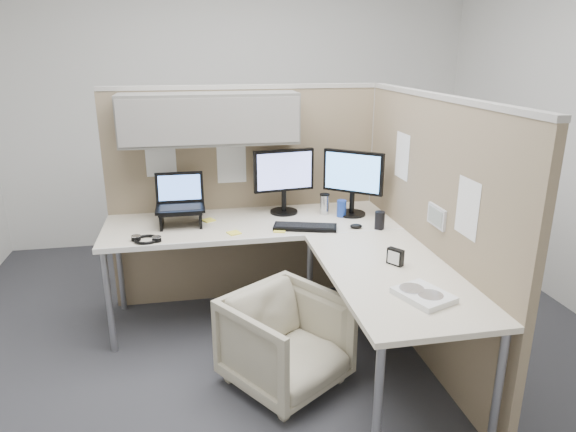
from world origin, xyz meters
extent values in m
plane|color=#2F2F33|center=(0.00, 0.00, 0.00)|extent=(4.50, 4.50, 0.00)
cube|color=#907B5E|center=(-0.10, 0.90, 0.80)|extent=(2.00, 0.05, 1.60)
cube|color=#A8A399|center=(-0.10, 0.90, 1.61)|extent=(2.00, 0.06, 0.03)
cube|color=slate|center=(-0.35, 0.75, 1.42)|extent=(1.20, 0.34, 0.34)
cube|color=gray|center=(-0.35, 0.57, 1.42)|extent=(1.18, 0.01, 0.30)
plane|color=white|center=(-0.70, 0.87, 1.15)|extent=(0.26, 0.00, 0.26)
plane|color=white|center=(-0.20, 0.87, 1.08)|extent=(0.26, 0.00, 0.26)
cube|color=#907B5E|center=(0.90, -0.10, 0.80)|extent=(0.05, 2.00, 1.60)
cube|color=#A8A399|center=(0.90, -0.10, 1.61)|extent=(0.06, 2.00, 0.03)
cube|color=#A8A399|center=(0.90, 0.90, 0.80)|extent=(0.06, 0.06, 1.60)
cube|color=silver|center=(0.87, -0.25, 0.96)|extent=(0.02, 0.20, 0.12)
cube|color=gray|center=(0.86, -0.25, 0.96)|extent=(0.00, 0.16, 0.09)
plane|color=white|center=(0.87, 0.30, 1.20)|extent=(0.00, 0.26, 0.26)
plane|color=white|center=(0.87, -0.55, 1.10)|extent=(0.00, 0.26, 0.26)
cube|color=beige|center=(-0.10, 0.54, 0.71)|extent=(2.00, 0.68, 0.03)
cube|color=beige|center=(0.54, -0.45, 0.71)|extent=(0.68, 1.30, 0.03)
cube|color=white|center=(-0.10, 0.20, 0.71)|extent=(2.00, 0.02, 0.03)
cylinder|color=gray|center=(-1.05, 0.25, 0.35)|extent=(0.04, 0.04, 0.70)
cylinder|color=gray|center=(-1.05, 0.83, 0.35)|extent=(0.04, 0.04, 0.70)
cylinder|color=gray|center=(0.25, -1.05, 0.35)|extent=(0.04, 0.04, 0.70)
cylinder|color=gray|center=(0.83, -1.05, 0.35)|extent=(0.04, 0.04, 0.70)
cylinder|color=gray|center=(0.25, 0.25, 0.35)|extent=(0.04, 0.04, 0.70)
imported|color=#BCB095|center=(-0.02, -0.29, 0.30)|extent=(0.80, 0.79, 0.61)
cylinder|color=black|center=(0.16, 0.69, 0.74)|extent=(0.20, 0.20, 0.02)
cylinder|color=black|center=(0.16, 0.69, 0.82)|extent=(0.04, 0.04, 0.15)
cube|color=black|center=(0.16, 0.69, 1.05)|extent=(0.44, 0.09, 0.30)
cube|color=#8F9EF7|center=(0.16, 0.67, 1.05)|extent=(0.40, 0.06, 0.26)
cylinder|color=black|center=(0.63, 0.56, 0.74)|extent=(0.20, 0.20, 0.02)
cylinder|color=black|center=(0.63, 0.56, 0.82)|extent=(0.04, 0.04, 0.15)
cube|color=black|center=(0.63, 0.56, 1.05)|extent=(0.36, 0.30, 0.30)
cube|color=#5CA5FA|center=(0.61, 0.54, 1.05)|extent=(0.31, 0.25, 0.26)
cube|color=black|center=(-0.58, 0.55, 0.84)|extent=(0.29, 0.23, 0.01)
cube|color=black|center=(-0.71, 0.55, 0.79)|extent=(0.02, 0.21, 0.11)
cube|color=black|center=(-0.45, 0.55, 0.79)|extent=(0.02, 0.21, 0.11)
cube|color=black|center=(-0.58, 0.55, 0.85)|extent=(0.32, 0.23, 0.02)
cube|color=black|center=(-0.58, 0.68, 0.96)|extent=(0.32, 0.05, 0.21)
cube|color=#598CF2|center=(-0.58, 0.67, 0.96)|extent=(0.28, 0.04, 0.17)
cube|color=black|center=(0.23, 0.32, 0.74)|extent=(0.44, 0.25, 0.02)
ellipsoid|color=black|center=(0.57, 0.27, 0.74)|extent=(0.09, 0.07, 0.03)
cylinder|color=silver|center=(0.44, 0.61, 0.80)|extent=(0.07, 0.07, 0.14)
cylinder|color=black|center=(0.44, 0.61, 0.88)|extent=(0.07, 0.07, 0.01)
cylinder|color=black|center=(0.71, 0.22, 0.79)|extent=(0.07, 0.07, 0.12)
cylinder|color=#1E3FA5|center=(0.54, 0.53, 0.79)|extent=(0.07, 0.07, 0.12)
cube|color=#FFEC43|center=(0.06, 0.31, 0.73)|extent=(0.09, 0.09, 0.01)
cube|color=#FFEC43|center=(-0.39, 0.61, 0.73)|extent=(0.10, 0.10, 0.01)
cube|color=#FFEC43|center=(-0.24, 0.32, 0.73)|extent=(0.10, 0.10, 0.01)
torus|color=black|center=(-0.79, 0.28, 0.74)|extent=(0.19, 0.19, 0.02)
cylinder|color=black|center=(-0.86, 0.30, 0.75)|extent=(0.06, 0.06, 0.03)
cylinder|color=black|center=(-0.73, 0.26, 0.75)|extent=(0.06, 0.06, 0.03)
cube|color=white|center=(0.57, -0.76, 0.74)|extent=(0.28, 0.31, 0.03)
cylinder|color=silver|center=(0.59, -0.79, 0.76)|extent=(0.12, 0.12, 0.00)
cylinder|color=silver|center=(0.53, -0.71, 0.76)|extent=(0.12, 0.12, 0.00)
cube|color=black|center=(0.59, -0.36, 0.78)|extent=(0.08, 0.10, 0.09)
cube|color=white|center=(0.57, -0.37, 0.78)|extent=(0.04, 0.06, 0.07)
camera|label=1|loc=(-0.49, -2.82, 1.86)|focal=32.00mm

